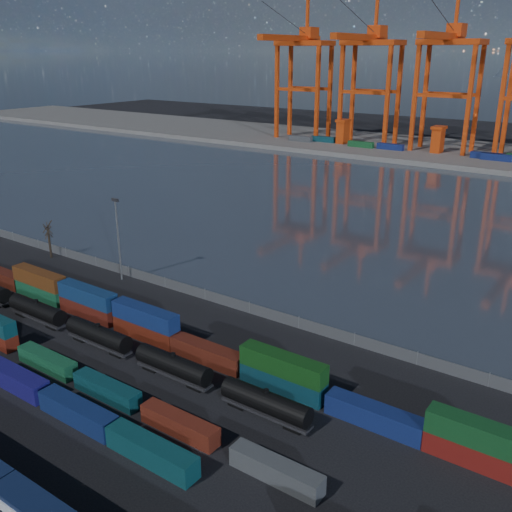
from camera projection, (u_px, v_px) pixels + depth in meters
The scene contains 13 objects.
ground at pixel (129, 386), 77.55m from camera, with size 700.00×700.00×0.00m, color black.
harbor_water at pixel (411, 215), 158.30m from camera, with size 700.00×700.00×0.00m, color #2D3642.
far_quay at pixel (503, 157), 238.72m from camera, with size 700.00×70.00×2.00m, color #514F4C.
container_row_south at pixel (28, 383), 75.01m from camera, with size 139.70×2.48×5.28m.
container_row_mid at pixel (77, 374), 77.83m from camera, with size 139.88×2.21×4.71m.
container_row_north at pixel (154, 329), 88.64m from camera, with size 141.19×2.53×5.40m.
tanker_string at pixel (67, 322), 91.43m from camera, with size 90.11×2.71×3.88m.
waterfront_fence at pixel (249, 308), 98.74m from camera, with size 160.12×0.12×2.20m.
bare_tree at pixel (49, 239), 124.42m from camera, with size 2.20×2.29×8.54m.
yard_light_mast at pixel (118, 235), 110.65m from camera, with size 1.60×0.40×16.60m.
gantry_cranes at pixel (494, 56), 223.96m from camera, with size 200.82×49.57×67.12m.
quay_containers at pixel (467, 154), 232.72m from camera, with size 172.58×10.99×2.60m.
straddle_carriers at pixel (493, 143), 230.07m from camera, with size 140.00×7.00×11.10m.
Camera 1 is at (52.68, -44.78, 42.96)m, focal length 40.00 mm.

